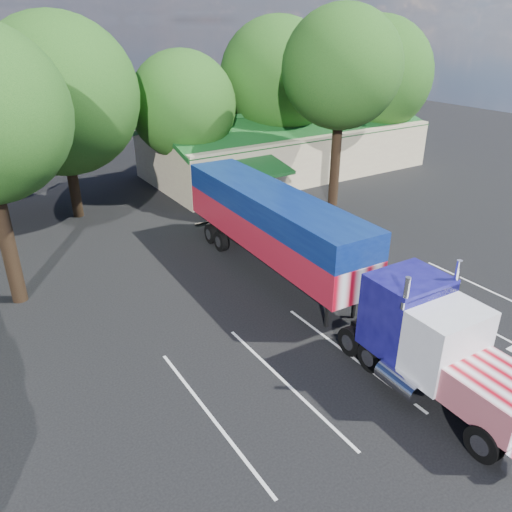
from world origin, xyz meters
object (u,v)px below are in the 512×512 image
semi_truck (304,245)px  bicycle (302,234)px  woman (369,319)px  silver_sedan (254,203)px

semi_truck → bicycle: bearing=54.7°
semi_truck → woman: (0.16, -4.43, -1.83)m
bicycle → silver_sedan: (0.36, 6.17, 0.18)m
woman → silver_sedan: size_ratio=0.45×
woman → silver_sedan: 16.45m
woman → bicycle: bearing=-45.9°
semi_truck → silver_sedan: size_ratio=6.10×
semi_truck → bicycle: semi_truck is taller
semi_truck → bicycle: (4.06, 5.28, -2.23)m
silver_sedan → woman: bearing=159.7°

